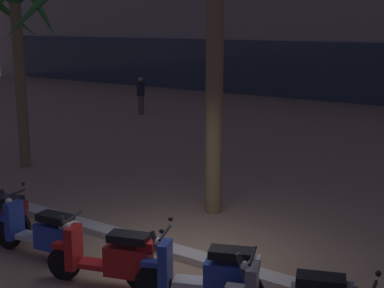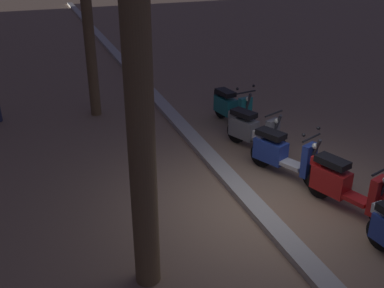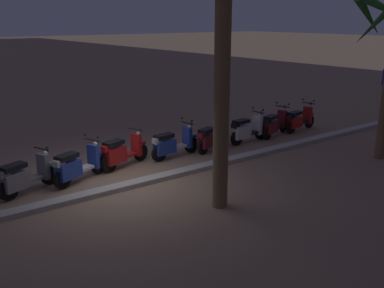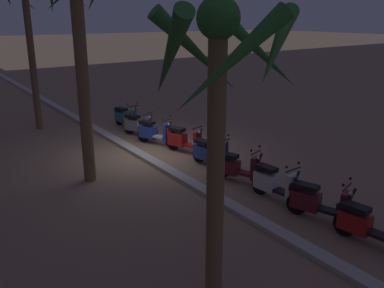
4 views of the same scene
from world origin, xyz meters
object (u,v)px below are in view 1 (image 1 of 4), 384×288
(scooter_red_mid_front, at_px, (111,258))
(scooter_blue_last_in_row, at_px, (209,274))
(scooter_blue_tail_end, at_px, (42,232))
(pedestrian_by_palm_tree, at_px, (141,95))
(palm_tree_far_corner, at_px, (14,27))

(scooter_red_mid_front, relative_size, scooter_blue_last_in_row, 1.02)
(scooter_blue_tail_end, xyz_separation_m, scooter_blue_last_in_row, (3.18, 0.27, 0.02))
(scooter_red_mid_front, bearing_deg, scooter_blue_tail_end, 176.39)
(scooter_blue_tail_end, height_order, pedestrian_by_palm_tree, pedestrian_by_palm_tree)
(palm_tree_far_corner, height_order, pedestrian_by_palm_tree, palm_tree_far_corner)
(scooter_blue_tail_end, distance_m, scooter_red_mid_front, 1.68)
(scooter_blue_tail_end, xyz_separation_m, pedestrian_by_palm_tree, (-8.39, 12.43, 0.39))
(scooter_red_mid_front, xyz_separation_m, palm_tree_far_corner, (-6.94, 3.85, 3.29))
(scooter_blue_tail_end, bearing_deg, scooter_red_mid_front, -3.61)
(scooter_blue_last_in_row, bearing_deg, palm_tree_far_corner, 157.60)
(scooter_blue_last_in_row, relative_size, palm_tree_far_corner, 0.35)
(scooter_red_mid_front, distance_m, palm_tree_far_corner, 8.59)
(palm_tree_far_corner, relative_size, pedestrian_by_palm_tree, 3.11)
(scooter_red_mid_front, relative_size, palm_tree_far_corner, 0.35)
(scooter_blue_tail_end, relative_size, scooter_blue_last_in_row, 1.06)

